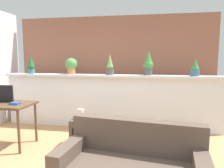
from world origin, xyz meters
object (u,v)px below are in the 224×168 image
Objects in this scene: potted_plant_0 at (31,65)px; potted_plant_4 at (195,68)px; potted_plant_1 at (71,65)px; book_on_desk at (15,103)px; potted_plant_2 at (110,66)px; side_cube_shelf at (84,133)px; tv_monitor at (0,94)px; vase_on_shelf at (81,114)px; desk at (0,108)px; potted_plant_3 at (148,63)px.

potted_plant_0 is 3.51m from potted_plant_4.
book_on_desk is at bearing -111.78° from potted_plant_1.
potted_plant_2 is 0.87× the size of side_cube_shelf.
potted_plant_0 reaches higher than potted_plant_4.
potted_plant_1 is 2.57m from potted_plant_4.
potted_plant_1 is 1.52m from tv_monitor.
side_cube_shelf is at bearing 32.97° from vase_on_shelf.
side_cube_shelf is at bearing -152.90° from potted_plant_4.
side_cube_shelf is at bearing -33.09° from potted_plant_0.
desk is at bearing -173.88° from vase_on_shelf.
desk is (-3.40, -1.18, -0.66)m from potted_plant_4.
side_cube_shelf is 3.20× the size of book_on_desk.
potted_plant_3 is 1.02× the size of side_cube_shelf.
side_cube_shelf is at bearing -59.89° from potted_plant_1.
potted_plant_4 is at bearing -2.34° from potted_plant_3.
potted_plant_3 is at bearing 177.66° from potted_plant_4.
potted_plant_1 is at bearing 52.20° from tv_monitor.
tv_monitor is at bearing -176.25° from side_cube_shelf.
vase_on_shelf is at bearing -34.59° from potted_plant_0.
potted_plant_2 is 2.12m from tv_monitor.
potted_plant_0 reaches higher than vase_on_shelf.
desk is 2.20× the size of side_cube_shelf.
tv_monitor is 0.99× the size of side_cube_shelf.
potted_plant_1 is at bearing 120.11° from side_cube_shelf.
potted_plant_0 is 1.43m from book_on_desk.
potted_plant_2 is at bearing 0.06° from potted_plant_0.
potted_plant_2 is 0.88× the size of tv_monitor.
potted_plant_4 is at bearing -0.84° from potted_plant_1.
vase_on_shelf is at bearing -62.36° from potted_plant_1.
potted_plant_1 is 0.87m from potted_plant_2.
desk is 0.34m from book_on_desk.
potted_plant_2 is 0.40× the size of desk.
potted_plant_3 is 1.03× the size of tv_monitor.
book_on_desk reaches higher than vase_on_shelf.
potted_plant_0 is 1.98m from vase_on_shelf.
vase_on_shelf is 1.11m from book_on_desk.
potted_plant_3 is 3.04× the size of vase_on_shelf.
potted_plant_3 is at bearing -0.02° from potted_plant_1.
desk is (-2.50, -1.22, -0.75)m from potted_plant_3.
side_cube_shelf is 2.98× the size of vase_on_shelf.
potted_plant_2 is at bearing 32.19° from tv_monitor.
tv_monitor is 1.63m from side_cube_shelf.
desk is at bearing -124.18° from potted_plant_1.
potted_plant_1 is 1.64m from side_cube_shelf.
tv_monitor is (-3.46, -1.10, -0.43)m from potted_plant_4.
vase_on_shelf is at bearing 10.71° from book_on_desk.
potted_plant_2 is 2.18m from desk.
potted_plant_4 is at bearing -0.00° from potted_plant_2.
potted_plant_1 is 0.69× the size of potted_plant_3.
vase_on_shelf is 1.07× the size of book_on_desk.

